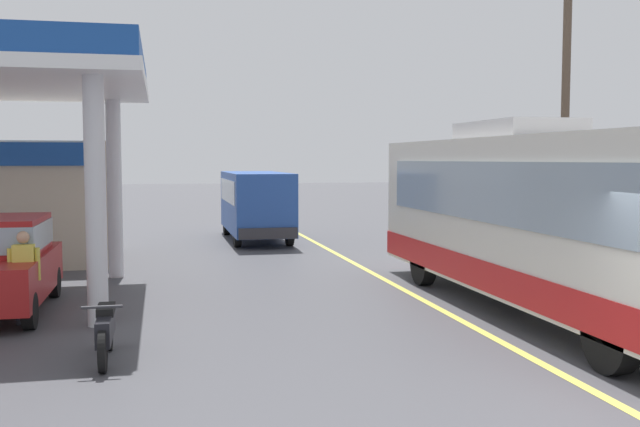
{
  "coord_description": "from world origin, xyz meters",
  "views": [
    {
      "loc": [
        -5.29,
        -7.19,
        2.92
      ],
      "look_at": [
        -1.5,
        10.0,
        1.6
      ],
      "focal_mm": 40.78,
      "sensor_mm": 36.0,
      "label": 1
    }
  ],
  "objects": [
    {
      "name": "motorcycle_parked_forecourt",
      "position": [
        -6.1,
        3.6,
        0.44
      ],
      "size": [
        0.55,
        1.8,
        0.92
      ],
      "color": "black",
      "rests_on": "ground"
    },
    {
      "name": "utility_pole_roadside",
      "position": [
        6.17,
        11.89,
        4.58
      ],
      "size": [
        1.8,
        0.24,
        8.79
      ],
      "color": "brown",
      "rests_on": "ground"
    },
    {
      "name": "lane_divider_stripe",
      "position": [
        0.0,
        15.0,
        0.0
      ],
      "size": [
        0.16,
        50.0,
        0.01
      ],
      "primitive_type": "cube",
      "color": "#D8CC4C",
      "rests_on": "ground"
    },
    {
      "name": "pedestrian_near_pump",
      "position": [
        -7.66,
        6.31,
        0.93
      ],
      "size": [
        0.55,
        0.22,
        1.66
      ],
      "color": "#33333F",
      "rests_on": "ground"
    },
    {
      "name": "car_at_pump",
      "position": [
        -8.26,
        7.47,
        1.01
      ],
      "size": [
        1.7,
        4.2,
        1.82
      ],
      "color": "maroon",
      "rests_on": "ground"
    },
    {
      "name": "minibus_opposing_lane",
      "position": [
        -1.93,
        18.81,
        1.47
      ],
      "size": [
        2.04,
        6.13,
        2.44
      ],
      "color": "#264C9E",
      "rests_on": "ground"
    },
    {
      "name": "coach_bus_main",
      "position": [
        1.76,
        5.33,
        1.72
      ],
      "size": [
        2.6,
        11.04,
        3.69
      ],
      "color": "silver",
      "rests_on": "ground"
    },
    {
      "name": "ground",
      "position": [
        0.0,
        20.0,
        0.0
      ],
      "size": [
        120.0,
        120.0,
        0.0
      ],
      "primitive_type": "plane",
      "color": "#424247"
    }
  ]
}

